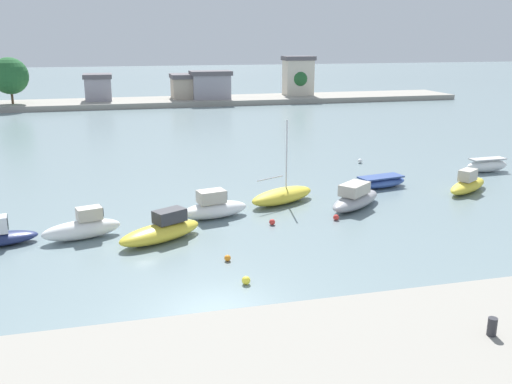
{
  "coord_description": "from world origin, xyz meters",
  "views": [
    {
      "loc": [
        -3.48,
        -20.49,
        10.79
      ],
      "look_at": [
        5.01,
        13.38,
        1.04
      ],
      "focal_mm": 39.17,
      "sensor_mm": 36.0,
      "label": 1
    }
  ],
  "objects_px": {
    "mooring_buoy_1": "(360,161)",
    "mooring_buoy_4": "(246,280)",
    "moored_boat_2": "(83,228)",
    "moored_boat_7": "(381,182)",
    "moored_boat_5": "(282,196)",
    "moored_boat_8": "(468,184)",
    "moored_boat_3": "(162,231)",
    "mooring_buoy_2": "(272,222)",
    "moored_boat_9": "(487,165)",
    "moored_boat_6": "(355,198)",
    "mooring_buoy_0": "(336,217)",
    "moored_boat_4": "(214,208)",
    "mooring_buoy_3": "(228,258)",
    "mooring_bollard": "(492,327)"
  },
  "relations": [
    {
      "from": "mooring_buoy_1",
      "to": "mooring_buoy_4",
      "type": "distance_m",
      "value": 26.78
    },
    {
      "from": "moored_boat_2",
      "to": "moored_boat_7",
      "type": "distance_m",
      "value": 21.71
    },
    {
      "from": "moored_boat_5",
      "to": "moored_boat_8",
      "type": "height_order",
      "value": "moored_boat_5"
    },
    {
      "from": "moored_boat_3",
      "to": "mooring_buoy_1",
      "type": "relative_size",
      "value": 12.8
    },
    {
      "from": "moored_boat_2",
      "to": "mooring_buoy_2",
      "type": "height_order",
      "value": "moored_boat_2"
    },
    {
      "from": "moored_boat_5",
      "to": "moored_boat_7",
      "type": "height_order",
      "value": "moored_boat_5"
    },
    {
      "from": "moored_boat_9",
      "to": "mooring_buoy_4",
      "type": "bearing_deg",
      "value": -148.82
    },
    {
      "from": "moored_boat_3",
      "to": "moored_boat_6",
      "type": "height_order",
      "value": "moored_boat_6"
    },
    {
      "from": "moored_boat_9",
      "to": "mooring_buoy_0",
      "type": "height_order",
      "value": "moored_boat_9"
    },
    {
      "from": "moored_boat_2",
      "to": "moored_boat_7",
      "type": "height_order",
      "value": "moored_boat_2"
    },
    {
      "from": "moored_boat_4",
      "to": "moored_boat_9",
      "type": "xyz_separation_m",
      "value": [
        23.92,
        6.47,
        -0.1
      ]
    },
    {
      "from": "mooring_buoy_1",
      "to": "mooring_buoy_2",
      "type": "bearing_deg",
      "value": -130.25
    },
    {
      "from": "moored_boat_9",
      "to": "mooring_buoy_1",
      "type": "bearing_deg",
      "value": 144.76
    },
    {
      "from": "moored_boat_8",
      "to": "mooring_buoy_3",
      "type": "relative_size",
      "value": 14.67
    },
    {
      "from": "moored_boat_2",
      "to": "moored_boat_5",
      "type": "xyz_separation_m",
      "value": [
        12.63,
        3.85,
        -0.11
      ]
    },
    {
      "from": "mooring_bollard",
      "to": "moored_boat_5",
      "type": "relative_size",
      "value": 0.1
    },
    {
      "from": "moored_boat_3",
      "to": "mooring_buoy_2",
      "type": "height_order",
      "value": "moored_boat_3"
    },
    {
      "from": "mooring_bollard",
      "to": "moored_boat_8",
      "type": "bearing_deg",
      "value": 56.88
    },
    {
      "from": "moored_boat_2",
      "to": "mooring_buoy_0",
      "type": "distance_m",
      "value": 14.79
    },
    {
      "from": "moored_boat_2",
      "to": "moored_boat_4",
      "type": "relative_size",
      "value": 1.0
    },
    {
      "from": "mooring_buoy_3",
      "to": "mooring_buoy_4",
      "type": "relative_size",
      "value": 0.84
    },
    {
      "from": "mooring_bollard",
      "to": "moored_boat_5",
      "type": "xyz_separation_m",
      "value": [
        0.2,
        21.88,
        -2.11
      ]
    },
    {
      "from": "mooring_bollard",
      "to": "moored_boat_4",
      "type": "relative_size",
      "value": 0.12
    },
    {
      "from": "mooring_buoy_4",
      "to": "mooring_buoy_0",
      "type": "bearing_deg",
      "value": 45.68
    },
    {
      "from": "moored_boat_7",
      "to": "mooring_buoy_0",
      "type": "xyz_separation_m",
      "value": [
        -6.1,
        -6.41,
        -0.23
      ]
    },
    {
      "from": "moored_boat_4",
      "to": "mooring_buoy_2",
      "type": "bearing_deg",
      "value": -47.33
    },
    {
      "from": "mooring_buoy_1",
      "to": "mooring_buoy_4",
      "type": "relative_size",
      "value": 1.04
    },
    {
      "from": "mooring_buoy_3",
      "to": "moored_boat_2",
      "type": "bearing_deg",
      "value": 144.23
    },
    {
      "from": "moored_boat_9",
      "to": "moored_boat_2",
      "type": "bearing_deg",
      "value": -168.02
    },
    {
      "from": "mooring_buoy_1",
      "to": "moored_boat_8",
      "type": "bearing_deg",
      "value": -71.5
    },
    {
      "from": "moored_boat_7",
      "to": "moored_boat_8",
      "type": "height_order",
      "value": "moored_boat_8"
    },
    {
      "from": "moored_boat_5",
      "to": "moored_boat_9",
      "type": "height_order",
      "value": "moored_boat_5"
    },
    {
      "from": "mooring_buoy_0",
      "to": "moored_boat_4",
      "type": "bearing_deg",
      "value": 162.19
    },
    {
      "from": "moored_boat_6",
      "to": "mooring_buoy_3",
      "type": "distance_m",
      "value": 11.95
    },
    {
      "from": "mooring_buoy_4",
      "to": "moored_boat_6",
      "type": "bearing_deg",
      "value": 45.29
    },
    {
      "from": "moored_boat_5",
      "to": "moored_boat_7",
      "type": "relative_size",
      "value": 1.26
    },
    {
      "from": "mooring_buoy_1",
      "to": "moored_boat_6",
      "type": "bearing_deg",
      "value": -115.62
    },
    {
      "from": "moored_boat_9",
      "to": "mooring_buoy_0",
      "type": "relative_size",
      "value": 10.73
    },
    {
      "from": "mooring_bollard",
      "to": "mooring_buoy_2",
      "type": "xyz_separation_m",
      "value": [
        -1.67,
        17.72,
        -2.46
      ]
    },
    {
      "from": "mooring_buoy_2",
      "to": "moored_boat_7",
      "type": "bearing_deg",
      "value": 31.97
    },
    {
      "from": "moored_boat_3",
      "to": "mooring_buoy_2",
      "type": "xyz_separation_m",
      "value": [
        6.57,
        1.08,
        -0.41
      ]
    },
    {
      "from": "moored_boat_3",
      "to": "moored_boat_4",
      "type": "bearing_deg",
      "value": 14.63
    },
    {
      "from": "mooring_buoy_1",
      "to": "mooring_buoy_4",
      "type": "xyz_separation_m",
      "value": [
        -15.42,
        -21.89,
        -0.01
      ]
    },
    {
      "from": "moored_boat_8",
      "to": "moored_boat_9",
      "type": "relative_size",
      "value": 1.25
    },
    {
      "from": "moored_boat_5",
      "to": "mooring_buoy_0",
      "type": "bearing_deg",
      "value": -89.34
    },
    {
      "from": "mooring_bollard",
      "to": "moored_boat_2",
      "type": "height_order",
      "value": "mooring_bollard"
    },
    {
      "from": "moored_boat_2",
      "to": "moored_boat_7",
      "type": "xyz_separation_m",
      "value": [
        20.87,
        6.0,
        -0.23
      ]
    },
    {
      "from": "mooring_buoy_2",
      "to": "mooring_buoy_4",
      "type": "distance_m",
      "value": 8.38
    },
    {
      "from": "moored_boat_4",
      "to": "moored_boat_8",
      "type": "distance_m",
      "value": 18.75
    },
    {
      "from": "mooring_bollard",
      "to": "moored_boat_6",
      "type": "bearing_deg",
      "value": 77.13
    }
  ]
}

